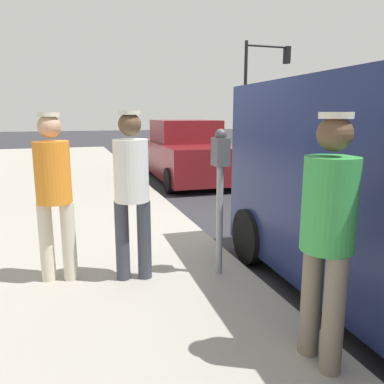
{
  "coord_description": "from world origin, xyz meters",
  "views": [
    {
      "loc": [
        2.8,
        4.37,
        1.81
      ],
      "look_at": [
        1.65,
        0.84,
        1.05
      ],
      "focal_mm": 35.63,
      "sensor_mm": 36.0,
      "label": 1
    }
  ],
  "objects_px": {
    "parked_sedan_behind": "(186,153)",
    "pedestrian_in_green": "(328,227)",
    "pedestrian_in_white": "(132,186)",
    "parking_meter_near": "(220,178)",
    "traffic_light_corner": "(261,78)",
    "pedestrian_in_orange": "(54,187)"
  },
  "relations": [
    {
      "from": "parked_sedan_behind",
      "to": "pedestrian_in_green",
      "type": "bearing_deg",
      "value": 78.97
    },
    {
      "from": "pedestrian_in_white",
      "to": "parking_meter_near",
      "type": "bearing_deg",
      "value": 170.07
    },
    {
      "from": "traffic_light_corner",
      "to": "pedestrian_in_green",
      "type": "bearing_deg",
      "value": 63.48
    },
    {
      "from": "parking_meter_near",
      "to": "pedestrian_in_orange",
      "type": "xyz_separation_m",
      "value": [
        1.61,
        -0.36,
        -0.07
      ]
    },
    {
      "from": "pedestrian_in_white",
      "to": "traffic_light_corner",
      "type": "distance_m",
      "value": 16.19
    },
    {
      "from": "pedestrian_in_orange",
      "to": "pedestrian_in_green",
      "type": "bearing_deg",
      "value": 131.11
    },
    {
      "from": "pedestrian_in_green",
      "to": "parked_sedan_behind",
      "type": "xyz_separation_m",
      "value": [
        -1.59,
        -8.14,
        -0.36
      ]
    },
    {
      "from": "parking_meter_near",
      "to": "parked_sedan_behind",
      "type": "height_order",
      "value": "parking_meter_near"
    },
    {
      "from": "pedestrian_in_green",
      "to": "pedestrian_in_white",
      "type": "bearing_deg",
      "value": -60.91
    },
    {
      "from": "parked_sedan_behind",
      "to": "traffic_light_corner",
      "type": "xyz_separation_m",
      "value": [
        -6.03,
        -7.11,
        2.77
      ]
    },
    {
      "from": "parking_meter_near",
      "to": "pedestrian_in_green",
      "type": "relative_size",
      "value": 0.91
    },
    {
      "from": "parking_meter_near",
      "to": "pedestrian_in_orange",
      "type": "relative_size",
      "value": 0.91
    },
    {
      "from": "parked_sedan_behind",
      "to": "traffic_light_corner",
      "type": "bearing_deg",
      "value": -130.28
    },
    {
      "from": "pedestrian_in_orange",
      "to": "parked_sedan_behind",
      "type": "xyz_separation_m",
      "value": [
        -3.28,
        -6.2,
        -0.36
      ]
    },
    {
      "from": "pedestrian_in_orange",
      "to": "parked_sedan_behind",
      "type": "relative_size",
      "value": 0.38
    },
    {
      "from": "parking_meter_near",
      "to": "parked_sedan_behind",
      "type": "relative_size",
      "value": 0.34
    },
    {
      "from": "pedestrian_in_white",
      "to": "parked_sedan_behind",
      "type": "distance_m",
      "value": 6.91
    },
    {
      "from": "parking_meter_near",
      "to": "parked_sedan_behind",
      "type": "xyz_separation_m",
      "value": [
        -1.68,
        -6.56,
        -0.43
      ]
    },
    {
      "from": "pedestrian_in_white",
      "to": "pedestrian_in_green",
      "type": "bearing_deg",
      "value": 119.09
    },
    {
      "from": "pedestrian_in_white",
      "to": "traffic_light_corner",
      "type": "xyz_separation_m",
      "value": [
        -8.58,
        -13.52,
        2.39
      ]
    },
    {
      "from": "pedestrian_in_green",
      "to": "pedestrian_in_orange",
      "type": "bearing_deg",
      "value": -48.89
    },
    {
      "from": "parking_meter_near",
      "to": "pedestrian_in_white",
      "type": "xyz_separation_m",
      "value": [
        0.88,
        -0.15,
        -0.06
      ]
    }
  ]
}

